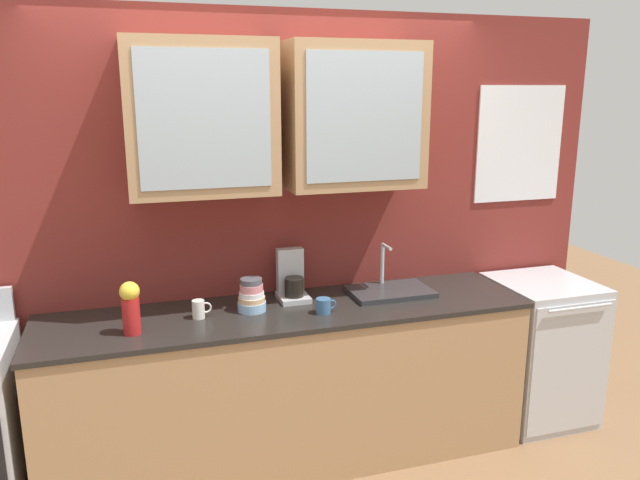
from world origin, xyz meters
TOP-DOWN VIEW (x-y plane):
  - ground_plane at (0.00, 0.00)m, footprint 10.00×10.00m
  - back_wall_unit at (0.01, 0.31)m, footprint 4.19×0.48m
  - counter at (0.00, 0.00)m, footprint 2.71×0.66m
  - sink_faucet at (0.64, 0.07)m, footprint 0.48×0.31m
  - bowl_stack at (-0.20, 0.04)m, footprint 0.16×0.16m
  - vase at (-0.83, -0.11)m, footprint 0.10×0.10m
  - cup_near_sink at (0.17, -0.12)m, footprint 0.11×0.08m
  - cup_near_bowls at (-0.49, 0.01)m, footprint 0.10×0.07m
  - dishwasher at (1.68, -0.00)m, footprint 0.59×0.64m
  - coffee_maker at (0.06, 0.17)m, footprint 0.17×0.20m

SIDE VIEW (x-z plane):
  - ground_plane at x=0.00m, z-range 0.00..0.00m
  - dishwasher at x=1.68m, z-range 0.00..0.92m
  - counter at x=0.00m, z-range 0.00..0.92m
  - sink_faucet at x=0.64m, z-range 0.80..1.08m
  - cup_near_sink at x=0.17m, z-range 0.92..1.00m
  - cup_near_bowls at x=-0.49m, z-range 0.92..1.02m
  - bowl_stack at x=-0.20m, z-range 0.91..1.09m
  - coffee_maker at x=0.06m, z-range 0.88..1.17m
  - vase at x=-0.83m, z-range 0.93..1.20m
  - back_wall_unit at x=0.01m, z-range 0.21..2.75m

